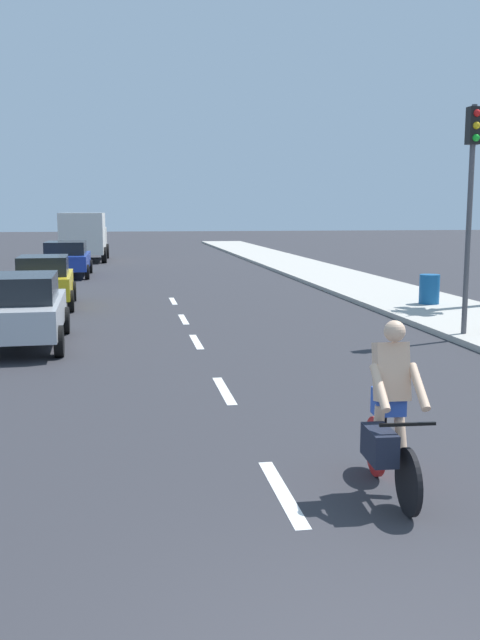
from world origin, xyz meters
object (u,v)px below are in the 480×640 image
object	(u,v)px
cyclist	(389,417)
traffic_signal	(471,179)
parked_car_silver	(20,308)
parked_car_blue	(66,258)
delivery_truck	(84,235)
trash_bin_far	(429,289)
parked_car_yellow	(44,280)

from	to	relation	value
cyclist	traffic_signal	size ratio (longest dim) A/B	0.35
cyclist	parked_car_silver	size ratio (longest dim) A/B	0.44
parked_car_silver	parked_car_blue	xyz separation A→B (m)	(-0.28, 16.77, 0.00)
delivery_truck	trash_bin_far	xyz separation A→B (m)	(11.29, -22.60, -0.92)
parked_car_yellow	trash_bin_far	world-z (taller)	parked_car_yellow
parked_car_silver	parked_car_yellow	bearing A→B (deg)	89.78
delivery_truck	trash_bin_far	distance (m)	25.29
parked_car_blue	traffic_signal	world-z (taller)	traffic_signal
parked_car_silver	delivery_truck	distance (m)	26.88
delivery_truck	traffic_signal	distance (m)	29.48
cyclist	traffic_signal	bearing A→B (deg)	-118.39
parked_car_silver	traffic_signal	world-z (taller)	traffic_signal
parked_car_blue	traffic_signal	size ratio (longest dim) A/B	0.88
traffic_signal	parked_car_yellow	bearing A→B (deg)	144.12
cyclist	parked_car_silver	xyz separation A→B (m)	(-4.84, 9.07, 0.01)
delivery_truck	traffic_signal	bearing A→B (deg)	-69.58
parked_car_yellow	parked_car_silver	bearing A→B (deg)	-90.74
delivery_truck	parked_car_yellow	bearing A→B (deg)	-89.61
parked_car_silver	cyclist	bearing A→B (deg)	-63.61
parked_car_blue	parked_car_yellow	bearing A→B (deg)	-89.26
parked_car_blue	cyclist	bearing A→B (deg)	-78.68
parked_car_blue	traffic_signal	distance (m)	20.50
parked_car_silver	trash_bin_far	world-z (taller)	parked_car_silver
trash_bin_far	delivery_truck	bearing A→B (deg)	116.55
traffic_signal	trash_bin_far	size ratio (longest dim) A/B	5.89
parked_car_blue	trash_bin_far	world-z (taller)	parked_car_blue
parked_car_silver	delivery_truck	world-z (taller)	delivery_truck
cyclist	delivery_truck	size ratio (longest dim) A/B	0.29
cyclist	parked_car_yellow	world-z (taller)	cyclist
parked_car_yellow	trash_bin_far	xyz separation A→B (m)	(11.45, -2.14, -0.25)
parked_car_silver	delivery_truck	bearing A→B (deg)	88.32
parked_car_silver	parked_car_yellow	distance (m)	6.41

